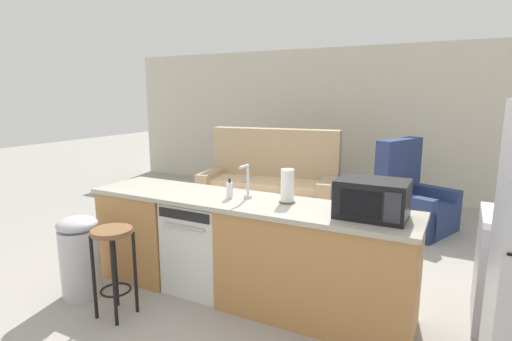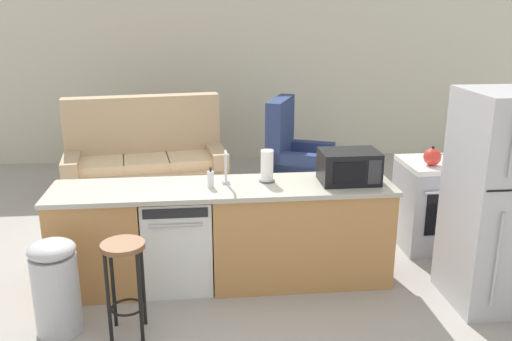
{
  "view_description": "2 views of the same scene",
  "coord_description": "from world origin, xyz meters",
  "px_view_note": "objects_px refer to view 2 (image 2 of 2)",
  "views": [
    {
      "loc": [
        1.79,
        -2.88,
        1.78
      ],
      "look_at": [
        0.13,
        0.31,
        1.1
      ],
      "focal_mm": 28.0,
      "sensor_mm": 36.0,
      "label": 1
    },
    {
      "loc": [
        -0.03,
        -4.39,
        2.36
      ],
      "look_at": [
        0.45,
        0.21,
        0.97
      ],
      "focal_mm": 38.0,
      "sensor_mm": 36.0,
      "label": 2
    }
  ],
  "objects_px": {
    "stove_range": "(438,204)",
    "soap_bottle": "(211,179)",
    "dishwasher": "(178,240)",
    "armchair": "(294,161)",
    "refrigerator": "(502,201)",
    "microwave": "(349,167)",
    "kettle": "(432,157)",
    "bar_stool": "(124,269)",
    "paper_towel_roll": "(267,166)",
    "trash_bin": "(56,286)",
    "couch": "(146,165)"
  },
  "relations": [
    {
      "from": "dishwasher",
      "to": "armchair",
      "type": "xyz_separation_m",
      "value": [
        1.49,
        2.66,
        -0.07
      ]
    },
    {
      "from": "stove_range",
      "to": "soap_bottle",
      "type": "xyz_separation_m",
      "value": [
        -2.31,
        -0.57,
        0.52
      ]
    },
    {
      "from": "refrigerator",
      "to": "paper_towel_roll",
      "type": "xyz_separation_m",
      "value": [
        -1.81,
        0.64,
        0.16
      ]
    },
    {
      "from": "dishwasher",
      "to": "armchair",
      "type": "height_order",
      "value": "armchair"
    },
    {
      "from": "paper_towel_roll",
      "to": "trash_bin",
      "type": "bearing_deg",
      "value": -156.22
    },
    {
      "from": "paper_towel_roll",
      "to": "kettle",
      "type": "distance_m",
      "value": 1.68
    },
    {
      "from": "microwave",
      "to": "trash_bin",
      "type": "distance_m",
      "value": 2.55
    },
    {
      "from": "dishwasher",
      "to": "kettle",
      "type": "bearing_deg",
      "value": 9.85
    },
    {
      "from": "refrigerator",
      "to": "dishwasher",
      "type": "bearing_deg",
      "value": 168.07
    },
    {
      "from": "dishwasher",
      "to": "kettle",
      "type": "relative_size",
      "value": 4.1
    },
    {
      "from": "soap_bottle",
      "to": "armchair",
      "type": "height_order",
      "value": "armchair"
    },
    {
      "from": "armchair",
      "to": "dishwasher",
      "type": "bearing_deg",
      "value": -119.22
    },
    {
      "from": "refrigerator",
      "to": "soap_bottle",
      "type": "xyz_separation_m",
      "value": [
        -2.31,
        0.53,
        0.09
      ]
    },
    {
      "from": "dishwasher",
      "to": "couch",
      "type": "height_order",
      "value": "couch"
    },
    {
      "from": "paper_towel_roll",
      "to": "armchair",
      "type": "relative_size",
      "value": 0.24
    },
    {
      "from": "kettle",
      "to": "trash_bin",
      "type": "distance_m",
      "value": 3.54
    },
    {
      "from": "kettle",
      "to": "couch",
      "type": "height_order",
      "value": "couch"
    },
    {
      "from": "dishwasher",
      "to": "bar_stool",
      "type": "bearing_deg",
      "value": -115.8
    },
    {
      "from": "dishwasher",
      "to": "stove_range",
      "type": "distance_m",
      "value": 2.66
    },
    {
      "from": "stove_range",
      "to": "microwave",
      "type": "distance_m",
      "value": 1.37
    },
    {
      "from": "paper_towel_roll",
      "to": "stove_range",
      "type": "bearing_deg",
      "value": 14.31
    },
    {
      "from": "kettle",
      "to": "trash_bin",
      "type": "height_order",
      "value": "kettle"
    },
    {
      "from": "microwave",
      "to": "paper_towel_roll",
      "type": "distance_m",
      "value": 0.71
    },
    {
      "from": "soap_bottle",
      "to": "armchair",
      "type": "relative_size",
      "value": 0.15
    },
    {
      "from": "armchair",
      "to": "refrigerator",
      "type": "bearing_deg",
      "value": -70.84
    },
    {
      "from": "microwave",
      "to": "kettle",
      "type": "distance_m",
      "value": 1.03
    },
    {
      "from": "soap_bottle",
      "to": "bar_stool",
      "type": "distance_m",
      "value": 1.07
    },
    {
      "from": "dishwasher",
      "to": "stove_range",
      "type": "bearing_deg",
      "value": 11.91
    },
    {
      "from": "paper_towel_roll",
      "to": "armchair",
      "type": "xyz_separation_m",
      "value": [
        0.7,
        2.57,
        -0.69
      ]
    },
    {
      "from": "microwave",
      "to": "armchair",
      "type": "height_order",
      "value": "armchair"
    },
    {
      "from": "soap_bottle",
      "to": "bar_stool",
      "type": "relative_size",
      "value": 0.24
    },
    {
      "from": "couch",
      "to": "trash_bin",
      "type": "bearing_deg",
      "value": -97.02
    },
    {
      "from": "dishwasher",
      "to": "microwave",
      "type": "xyz_separation_m",
      "value": [
        1.49,
        -0.0,
        0.62
      ]
    },
    {
      "from": "dishwasher",
      "to": "bar_stool",
      "type": "xyz_separation_m",
      "value": [
        -0.36,
        -0.75,
        0.11
      ]
    },
    {
      "from": "kettle",
      "to": "armchair",
      "type": "bearing_deg",
      "value": 113.01
    },
    {
      "from": "kettle",
      "to": "stove_range",
      "type": "bearing_deg",
      "value": 37.16
    },
    {
      "from": "refrigerator",
      "to": "couch",
      "type": "height_order",
      "value": "refrigerator"
    },
    {
      "from": "refrigerator",
      "to": "soap_bottle",
      "type": "bearing_deg",
      "value": 167.1
    },
    {
      "from": "stove_range",
      "to": "kettle",
      "type": "height_order",
      "value": "kettle"
    },
    {
      "from": "stove_range",
      "to": "armchair",
      "type": "distance_m",
      "value": 2.39
    },
    {
      "from": "trash_bin",
      "to": "stove_range",
      "type": "bearing_deg",
      "value": 18.99
    },
    {
      "from": "soap_bottle",
      "to": "trash_bin",
      "type": "xyz_separation_m",
      "value": [
        -1.18,
        -0.63,
        -0.59
      ]
    },
    {
      "from": "stove_range",
      "to": "paper_towel_roll",
      "type": "height_order",
      "value": "paper_towel_roll"
    },
    {
      "from": "soap_bottle",
      "to": "kettle",
      "type": "distance_m",
      "value": 2.19
    },
    {
      "from": "couch",
      "to": "kettle",
      "type": "bearing_deg",
      "value": -35.04
    },
    {
      "from": "microwave",
      "to": "bar_stool",
      "type": "height_order",
      "value": "microwave"
    },
    {
      "from": "couch",
      "to": "armchair",
      "type": "bearing_deg",
      "value": 5.06
    },
    {
      "from": "soap_bottle",
      "to": "stove_range",
      "type": "bearing_deg",
      "value": 13.88
    },
    {
      "from": "stove_range",
      "to": "microwave",
      "type": "xyz_separation_m",
      "value": [
        -1.11,
        -0.55,
        0.59
      ]
    },
    {
      "from": "dishwasher",
      "to": "trash_bin",
      "type": "distance_m",
      "value": 1.1
    }
  ]
}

